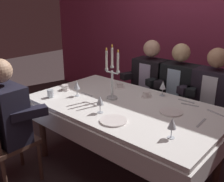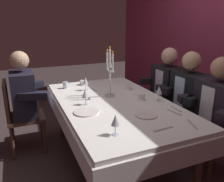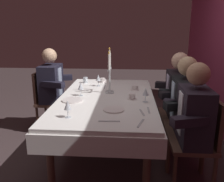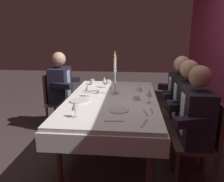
# 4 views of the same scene
# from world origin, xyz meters

# --- Properties ---
(ground_plane) EXTENTS (12.00, 12.00, 0.00)m
(ground_plane) POSITION_xyz_m (0.00, 0.00, 0.00)
(ground_plane) COLOR #3E3031
(dining_table) EXTENTS (1.94, 1.14, 0.74)m
(dining_table) POSITION_xyz_m (0.00, 0.00, 0.62)
(dining_table) COLOR white
(dining_table) RESTS_ON ground_plane
(candelabra) EXTENTS (0.19, 0.11, 0.56)m
(candelabra) POSITION_xyz_m (-0.19, 0.02, 0.97)
(candelabra) COLOR silver
(candelabra) RESTS_ON dining_table
(dinner_plate_0) EXTENTS (0.24, 0.24, 0.01)m
(dinner_plate_0) POSITION_xyz_m (0.17, -0.37, 0.75)
(dinner_plate_0) COLOR white
(dinner_plate_0) RESTS_ON dining_table
(dinner_plate_1) EXTENTS (0.21, 0.21, 0.01)m
(dinner_plate_1) POSITION_xyz_m (0.45, 0.12, 0.75)
(dinner_plate_1) COLOR white
(dinner_plate_1) RESTS_ON dining_table
(wine_glass_0) EXTENTS (0.07, 0.07, 0.16)m
(wine_glass_0) POSITION_xyz_m (0.16, 0.44, 0.86)
(wine_glass_0) COLOR silver
(wine_glass_0) RESTS_ON dining_table
(wine_glass_1) EXTENTS (0.07, 0.07, 0.16)m
(wine_glass_1) POSITION_xyz_m (0.67, -0.29, 0.86)
(wine_glass_1) COLOR silver
(wine_glass_1) RESTS_ON dining_table
(wine_glass_2) EXTENTS (0.07, 0.07, 0.16)m
(wine_glass_2) POSITION_xyz_m (-0.04, -0.31, 0.86)
(wine_glass_2) COLOR silver
(wine_glass_2) RESTS_ON dining_table
(wine_glass_3) EXTENTS (0.07, 0.07, 0.16)m
(wine_glass_3) POSITION_xyz_m (-0.52, -0.16, 0.85)
(wine_glass_3) COLOR silver
(wine_glass_3) RESTS_ON dining_table
(water_tumbler_0) EXTENTS (0.07, 0.07, 0.08)m
(water_tumbler_0) POSITION_xyz_m (-0.70, -0.37, 0.78)
(water_tumbler_0) COLOR silver
(water_tumbler_0) RESTS_ON dining_table
(coffee_cup_0) EXTENTS (0.13, 0.12, 0.06)m
(coffee_cup_0) POSITION_xyz_m (-0.77, -0.13, 0.77)
(coffee_cup_0) COLOR white
(coffee_cup_0) RESTS_ON dining_table
(coffee_cup_1) EXTENTS (0.13, 0.12, 0.06)m
(coffee_cup_1) POSITION_xyz_m (0.05, 0.30, 0.77)
(coffee_cup_1) COLOR white
(coffee_cup_1) RESTS_ON dining_table
(coffee_cup_2) EXTENTS (0.13, 0.12, 0.06)m
(coffee_cup_2) POSITION_xyz_m (-0.35, 0.34, 0.77)
(coffee_cup_2) COLOR white
(coffee_cup_2) RESTS_ON dining_table
(fork_0) EXTENTS (0.17, 0.02, 0.01)m
(fork_0) POSITION_xyz_m (-0.47, -0.07, 0.74)
(fork_0) COLOR #B7B7BC
(fork_0) RESTS_ON dining_table
(knife_1) EXTENTS (0.19, 0.07, 0.01)m
(knife_1) POSITION_xyz_m (0.76, 0.37, 0.74)
(knife_1) COLOR #B7B7BC
(knife_1) RESTS_ON dining_table
(spoon_2) EXTENTS (0.17, 0.05, 0.01)m
(spoon_2) POSITION_xyz_m (0.50, 0.39, 0.74)
(spoon_2) COLOR #B7B7BC
(spoon_2) RESTS_ON dining_table
(fork_3) EXTENTS (0.17, 0.02, 0.01)m
(fork_3) POSITION_xyz_m (0.43, 0.46, 0.74)
(fork_3) COLOR #B7B7BC
(fork_3) RESTS_ON dining_table
(knife_4) EXTENTS (0.03, 0.19, 0.01)m
(knife_4) POSITION_xyz_m (0.74, 0.09, 0.74)
(knife_4) COLOR #B7B7BC
(knife_4) RESTS_ON dining_table
(seated_diner_0) EXTENTS (0.63, 0.48, 1.24)m
(seated_diner_0) POSITION_xyz_m (-0.68, -0.89, 0.74)
(seated_diner_0) COLOR brown
(seated_diner_0) RESTS_ON ground_plane
(seated_diner_1) EXTENTS (0.63, 0.48, 1.24)m
(seated_diner_1) POSITION_xyz_m (-0.28, 0.89, 0.74)
(seated_diner_1) COLOR brown
(seated_diner_1) RESTS_ON ground_plane
(seated_diner_2) EXTENTS (0.63, 0.48, 1.24)m
(seated_diner_2) POSITION_xyz_m (0.12, 0.89, 0.74)
(seated_diner_2) COLOR brown
(seated_diner_2) RESTS_ON ground_plane
(seated_diner_3) EXTENTS (0.63, 0.48, 1.24)m
(seated_diner_3) POSITION_xyz_m (0.53, 0.89, 0.74)
(seated_diner_3) COLOR brown
(seated_diner_3) RESTS_ON ground_plane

